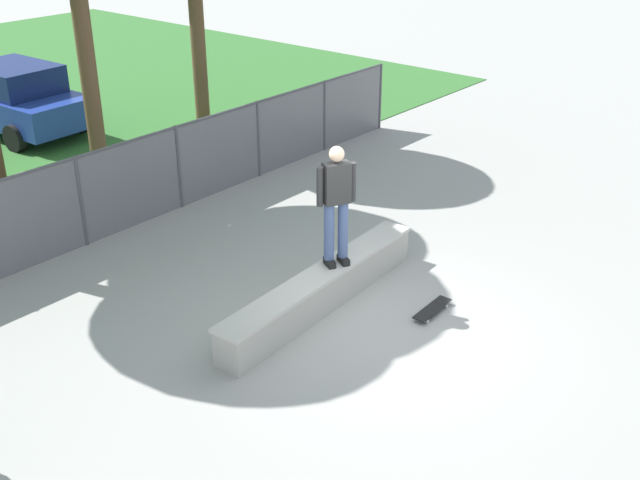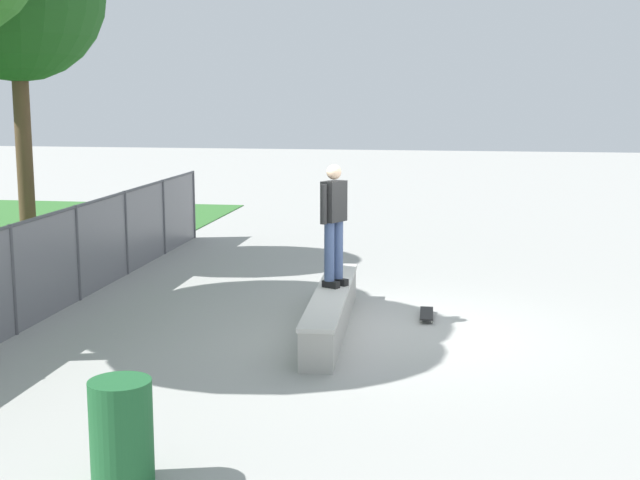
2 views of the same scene
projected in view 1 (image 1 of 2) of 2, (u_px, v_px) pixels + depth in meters
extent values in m
plane|color=#9E9E99|center=(374.00, 325.00, 11.05)|extent=(80.00, 80.00, 0.00)
cube|color=#A8A59E|center=(322.00, 291.00, 11.39)|extent=(4.17, 0.66, 0.52)
cube|color=beige|center=(322.00, 274.00, 11.26)|extent=(4.21, 0.70, 0.06)
cube|color=black|center=(343.00, 260.00, 11.48)|extent=(0.22, 0.28, 0.10)
cube|color=black|center=(330.00, 262.00, 11.41)|extent=(0.22, 0.28, 0.10)
cylinder|color=#475B89|center=(343.00, 229.00, 11.29)|extent=(0.15, 0.15, 0.88)
cylinder|color=#475B89|center=(329.00, 232.00, 11.22)|extent=(0.15, 0.15, 0.88)
cube|color=#2D2D2D|center=(336.00, 183.00, 10.93)|extent=(0.44, 0.37, 0.60)
cylinder|color=#2D2D2D|center=(353.00, 182.00, 11.03)|extent=(0.10, 0.10, 0.58)
cylinder|color=#2D2D2D|center=(320.00, 187.00, 10.86)|extent=(0.10, 0.10, 0.58)
sphere|color=beige|center=(337.00, 154.00, 10.75)|extent=(0.22, 0.22, 0.22)
cube|color=black|center=(432.00, 308.00, 11.30)|extent=(0.81, 0.23, 0.02)
cube|color=#B2B2B7|center=(422.00, 317.00, 11.11)|extent=(0.06, 0.14, 0.02)
cube|color=#B2B2B7|center=(442.00, 302.00, 11.50)|extent=(0.06, 0.14, 0.02)
cylinder|color=silver|center=(417.00, 317.00, 11.18)|extent=(0.05, 0.03, 0.05)
cylinder|color=silver|center=(427.00, 321.00, 11.08)|extent=(0.05, 0.03, 0.05)
cylinder|color=silver|center=(436.00, 302.00, 11.56)|extent=(0.05, 0.03, 0.05)
cylinder|color=silver|center=(446.00, 306.00, 11.47)|extent=(0.05, 0.03, 0.05)
cylinder|color=#4C4C51|center=(81.00, 202.00, 13.04)|extent=(0.07, 0.07, 1.61)
cylinder|color=#4C4C51|center=(179.00, 167.00, 14.52)|extent=(0.07, 0.07, 1.61)
cylinder|color=#4C4C51|center=(258.00, 139.00, 16.00)|extent=(0.07, 0.07, 1.61)
cylinder|color=#4C4C51|center=(324.00, 116.00, 17.48)|extent=(0.07, 0.07, 1.61)
cylinder|color=#4C4C51|center=(380.00, 96.00, 18.96)|extent=(0.07, 0.07, 1.61)
cylinder|color=#4C4C51|center=(128.00, 142.00, 13.44)|extent=(15.01, 0.05, 0.05)
cube|color=slate|center=(132.00, 183.00, 13.78)|extent=(15.01, 0.01, 1.61)
cylinder|color=brown|center=(89.00, 80.00, 14.35)|extent=(0.32, 0.32, 4.64)
cylinder|color=brown|center=(199.00, 59.00, 17.15)|extent=(0.32, 0.32, 4.07)
cube|color=#233D9E|center=(14.00, 105.00, 18.77)|extent=(2.01, 4.28, 0.70)
cube|color=navy|center=(13.00, 78.00, 18.40)|extent=(1.70, 2.18, 0.64)
cylinder|color=black|center=(18.00, 102.00, 20.27)|extent=(0.25, 0.65, 0.64)
cylinder|color=black|center=(15.00, 138.00, 17.57)|extent=(0.25, 0.65, 0.64)
cylinder|color=black|center=(80.00, 120.00, 18.86)|extent=(0.25, 0.65, 0.64)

